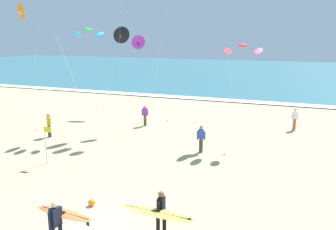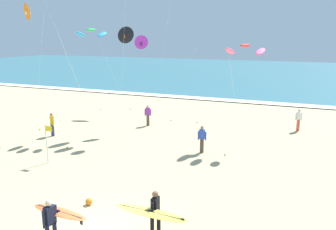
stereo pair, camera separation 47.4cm
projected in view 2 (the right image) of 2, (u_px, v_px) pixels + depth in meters
ocean_water at (275, 73)px, 61.74m from camera, size 160.00×60.00×0.08m
shoreline_foam at (244, 101)px, 35.01m from camera, size 160.00×1.66×0.01m
surfer_lead at (55, 217)px, 10.85m from camera, size 2.38×1.06×1.71m
surfer_trailing at (153, 212)px, 11.11m from camera, size 2.50×1.00×1.71m
kite_arc_emerald_near at (91, 33)px, 22.52m from camera, size 2.13×4.22×7.07m
kite_delta_violet_far at (142, 43)px, 24.27m from camera, size 3.93×2.98×6.65m
kite_delta_charcoal_high at (125, 35)px, 29.31m from camera, size 3.35×0.74×7.39m
kite_delta_amber_low at (28, 12)px, 29.09m from camera, size 3.82×2.02×9.28m
kite_arc_scarlet_outer at (245, 50)px, 20.39m from camera, size 2.45×3.44×6.14m
bystander_white_top at (299, 120)px, 24.28m from camera, size 0.47×0.29×1.59m
bystander_blue_top at (202, 139)px, 19.76m from camera, size 0.50×0.22×1.59m
bystander_purple_top at (148, 115)px, 25.74m from camera, size 0.49×0.25×1.59m
bystander_yellow_top at (52, 124)px, 23.05m from camera, size 0.44×0.32×1.59m
lifeguard_flag at (47, 140)px, 18.06m from camera, size 0.45×0.05×2.10m
beach_ball at (89, 202)px, 13.76m from camera, size 0.28×0.28×0.28m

